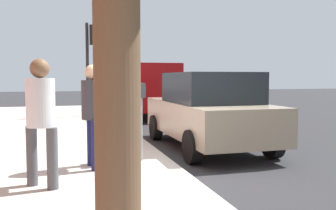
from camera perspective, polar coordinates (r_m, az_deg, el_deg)
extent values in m
plane|color=#2B2B2D|center=(6.83, 0.71, -9.79)|extent=(80.00, 80.00, 0.00)
cylinder|color=gray|center=(6.72, -4.24, -3.73)|extent=(0.07, 0.07, 1.15)
cube|color=#383D42|center=(6.56, -4.09, 2.26)|extent=(0.16, 0.11, 0.26)
cube|color=#383D42|center=(6.75, -4.44, 2.32)|extent=(0.16, 0.11, 0.26)
cube|color=#268C33|center=(6.57, -3.58, 2.44)|extent=(0.10, 0.01, 0.10)
cube|color=#268C33|center=(6.76, -3.95, 2.49)|extent=(0.10, 0.01, 0.10)
cylinder|color=#191E4C|center=(6.50, -11.70, -5.57)|extent=(0.15, 0.15, 0.82)
cylinder|color=#191E4C|center=(6.13, -11.05, -6.14)|extent=(0.15, 0.15, 0.82)
cylinder|color=#333338|center=(6.23, -11.49, 0.79)|extent=(0.37, 0.37, 0.65)
sphere|color=beige|center=(6.22, -11.55, 4.94)|extent=(0.26, 0.26, 0.26)
cylinder|color=#47474C|center=(5.54, -20.23, -7.35)|extent=(0.15, 0.15, 0.84)
cylinder|color=#47474C|center=(5.27, -17.38, -7.87)|extent=(0.15, 0.15, 0.84)
cylinder|color=silver|center=(5.30, -19.03, 0.35)|extent=(0.38, 0.38, 0.66)
sphere|color=brown|center=(5.29, -19.15, 5.35)|extent=(0.26, 0.26, 0.26)
cube|color=gray|center=(8.74, 5.99, -1.99)|extent=(4.41, 1.85, 0.76)
cube|color=black|center=(8.51, 6.53, 2.70)|extent=(2.20, 1.70, 0.68)
cylinder|color=black|center=(9.87, -1.89, -3.47)|extent=(0.66, 0.22, 0.66)
cylinder|color=black|center=(10.43, 7.47, -3.09)|extent=(0.66, 0.22, 0.66)
cylinder|color=black|center=(7.16, 3.76, -6.43)|extent=(0.66, 0.22, 0.66)
cylinder|color=black|center=(7.92, 15.80, -5.55)|extent=(0.66, 0.22, 0.66)
cube|color=maroon|center=(15.71, -4.00, 2.88)|extent=(5.21, 2.04, 1.80)
cylinder|color=black|center=(17.26, -8.20, -0.02)|extent=(0.76, 0.23, 0.76)
cylinder|color=black|center=(17.60, -2.05, 0.10)|extent=(0.76, 0.23, 0.76)
cylinder|color=black|center=(13.93, -6.42, -1.03)|extent=(0.76, 0.23, 0.76)
cylinder|color=black|center=(14.35, 1.09, -0.85)|extent=(0.76, 0.23, 0.76)
cylinder|color=brown|center=(2.54, -7.87, 5.95)|extent=(0.32, 0.32, 3.17)
cylinder|color=black|center=(14.73, -12.28, 5.30)|extent=(0.12, 0.12, 3.60)
cube|color=black|center=(14.83, -11.58, 10.54)|extent=(0.24, 0.20, 0.76)
sphere|color=red|center=(14.87, -11.17, 11.46)|extent=(0.14, 0.14, 0.14)
sphere|color=orange|center=(14.84, -11.15, 10.54)|extent=(0.14, 0.14, 0.14)
sphere|color=green|center=(14.81, -11.14, 9.62)|extent=(0.14, 0.14, 0.14)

